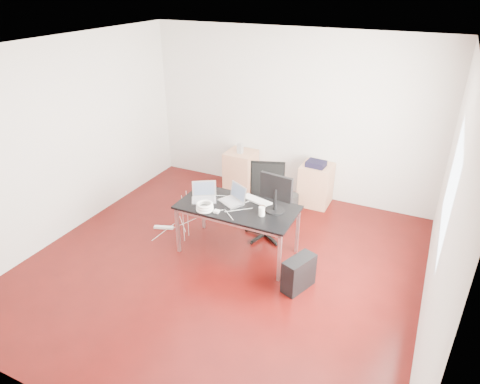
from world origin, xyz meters
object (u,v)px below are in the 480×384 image
at_px(desk, 238,210).
at_px(pc_tower, 299,273).
at_px(filing_cabinet_left, 241,170).
at_px(office_chair, 266,198).
at_px(filing_cabinet_right, 316,185).

xyz_separation_m(desk, pc_tower, (1.02, -0.38, -0.46)).
bearing_deg(desk, filing_cabinet_left, 114.25).
bearing_deg(office_chair, filing_cabinet_right, 53.38).
bearing_deg(filing_cabinet_left, office_chair, -51.05).
relative_size(filing_cabinet_left, pc_tower, 1.56).
height_order(office_chair, filing_cabinet_left, office_chair).
relative_size(office_chair, filing_cabinet_right, 1.54).
bearing_deg(pc_tower, filing_cabinet_left, 150.41).
distance_m(filing_cabinet_left, filing_cabinet_right, 1.40).
bearing_deg(pc_tower, filing_cabinet_right, 122.41).
height_order(office_chair, filing_cabinet_right, office_chair).
bearing_deg(filing_cabinet_right, filing_cabinet_left, 180.00).
relative_size(desk, filing_cabinet_left, 2.29).
distance_m(desk, office_chair, 0.65).
xyz_separation_m(desk, filing_cabinet_left, (-0.84, 1.86, -0.33)).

